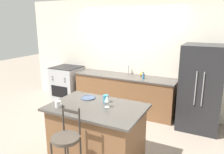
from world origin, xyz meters
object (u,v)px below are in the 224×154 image
object	(u,v)px
refrigerator	(201,88)
coffee_mug	(58,104)
bar_stool_near	(67,147)
wine_glass	(107,99)
oven_range	(67,84)
tumbler_cup	(106,99)
pumpkin_decoration	(142,74)
dinner_plate	(88,98)
soap_bottle	(143,76)

from	to	relation	value
refrigerator	coffee_mug	bearing A→B (deg)	-129.47
bar_stool_near	wine_glass	xyz separation A→B (m)	(0.16, 0.78, 0.42)
wine_glass	coffee_mug	bearing A→B (deg)	-152.94
coffee_mug	oven_range	bearing A→B (deg)	125.66
tumbler_cup	pumpkin_decoration	xyz separation A→B (m)	(-0.06, 1.91, -0.03)
dinner_plate	tumbler_cup	size ratio (longest dim) A/B	2.05
pumpkin_decoration	oven_range	bearing A→B (deg)	-174.80
oven_range	tumbler_cup	bearing A→B (deg)	-38.86
wine_glass	soap_bottle	bearing A→B (deg)	91.99
refrigerator	oven_range	bearing A→B (deg)	179.35
dinner_plate	soap_bottle	distance (m)	1.70
refrigerator	tumbler_cup	size ratio (longest dim) A/B	14.59
dinner_plate	pumpkin_decoration	size ratio (longest dim) A/B	2.21
coffee_mug	refrigerator	bearing A→B (deg)	50.53
pumpkin_decoration	soap_bottle	xyz separation A→B (m)	(0.11, -0.24, 0.02)
dinner_plate	wine_glass	world-z (taller)	wine_glass
oven_range	dinner_plate	bearing A→B (deg)	-43.49
bar_stool_near	soap_bottle	world-z (taller)	bar_stool_near
dinner_plate	coffee_mug	distance (m)	0.57
tumbler_cup	bar_stool_near	bearing A→B (deg)	-92.85
bar_stool_near	dinner_plate	size ratio (longest dim) A/B	4.65
bar_stool_near	wine_glass	bearing A→B (deg)	78.15
tumbler_cup	pumpkin_decoration	distance (m)	1.92
dinner_plate	pumpkin_decoration	xyz separation A→B (m)	(0.29, 1.89, 0.02)
wine_glass	refrigerator	bearing A→B (deg)	58.24
refrigerator	pumpkin_decoration	distance (m)	1.35
bar_stool_near	refrigerator	bearing A→B (deg)	63.54
refrigerator	tumbler_cup	bearing A→B (deg)	-126.93
refrigerator	bar_stool_near	size ratio (longest dim) A/B	1.53
oven_range	soap_bottle	distance (m)	2.25
soap_bottle	refrigerator	bearing A→B (deg)	0.76
refrigerator	soap_bottle	world-z (taller)	refrigerator
refrigerator	pumpkin_decoration	world-z (taller)	refrigerator
soap_bottle	bar_stool_near	bearing A→B (deg)	-92.19
tumbler_cup	pumpkin_decoration	world-z (taller)	tumbler_cup
tumbler_cup	soap_bottle	distance (m)	1.67
refrigerator	bar_stool_near	bearing A→B (deg)	-116.46
tumbler_cup	soap_bottle	bearing A→B (deg)	88.19
coffee_mug	pumpkin_decoration	world-z (taller)	pumpkin_decoration
oven_range	coffee_mug	xyz separation A→B (m)	(1.60, -2.23, 0.48)
tumbler_cup	soap_bottle	xyz separation A→B (m)	(0.05, 1.67, -0.00)
bar_stool_near	dinner_plate	distance (m)	1.07
refrigerator	dinner_plate	size ratio (longest dim) A/B	7.10
bar_stool_near	pumpkin_decoration	xyz separation A→B (m)	(-0.01, 2.87, 0.32)
dinner_plate	oven_range	bearing A→B (deg)	136.51
dinner_plate	coffee_mug	bearing A→B (deg)	-109.90
bar_stool_near	wine_glass	distance (m)	0.90
refrigerator	bar_stool_near	distance (m)	2.96
oven_range	pumpkin_decoration	world-z (taller)	pumpkin_decoration
coffee_mug	soap_bottle	distance (m)	2.26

